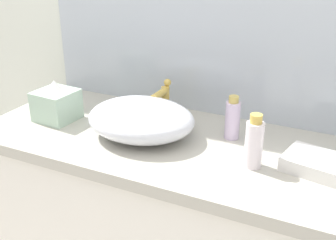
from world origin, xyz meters
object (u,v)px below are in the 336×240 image
at_px(lotion_bottle, 232,119).
at_px(tissue_box, 56,103).
at_px(sink_basin, 141,119).
at_px(perfume_bottle, 254,143).
at_px(folded_hand_towel, 321,165).

xyz_separation_m(lotion_bottle, tissue_box, (-0.64, -0.13, -0.01)).
relative_size(sink_basin, perfume_bottle, 2.23).
height_order(perfume_bottle, folded_hand_towel, perfume_bottle).
bearing_deg(folded_hand_towel, lotion_bottle, 161.33).
height_order(sink_basin, tissue_box, tissue_box).
xyz_separation_m(sink_basin, perfume_bottle, (0.41, -0.04, 0.02)).
xyz_separation_m(tissue_box, folded_hand_towel, (0.95, 0.03, -0.04)).
xyz_separation_m(perfume_bottle, tissue_box, (-0.76, 0.03, -0.01)).
bearing_deg(tissue_box, perfume_bottle, -2.01).
xyz_separation_m(lotion_bottle, perfume_bottle, (0.12, -0.16, 0.01)).
bearing_deg(lotion_bottle, folded_hand_towel, -18.67).
bearing_deg(lotion_bottle, tissue_box, -168.21).
relative_size(tissue_box, folded_hand_towel, 0.73).
bearing_deg(tissue_box, lotion_bottle, 11.79).
height_order(sink_basin, perfume_bottle, perfume_bottle).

